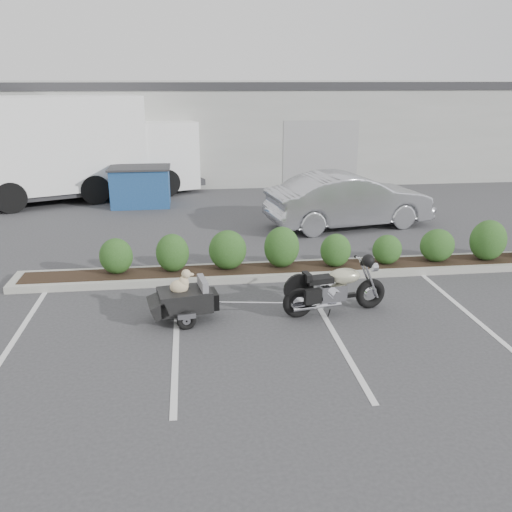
{
  "coord_description": "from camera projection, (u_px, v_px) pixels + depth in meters",
  "views": [
    {
      "loc": [
        -1.17,
        -9.02,
        4.21
      ],
      "look_at": [
        0.11,
        1.3,
        0.75
      ],
      "focal_mm": 38.0,
      "sensor_mm": 36.0,
      "label": 1
    }
  ],
  "objects": [
    {
      "name": "delivery_truck",
      "position": [
        89.0,
        150.0,
        19.35
      ],
      "size": [
        8.18,
        5.16,
        3.58
      ],
      "rotation": [
        0.0,
        0.0,
        0.38
      ],
      "color": "white",
      "rests_on": "ground"
    },
    {
      "name": "sedan",
      "position": [
        349.0,
        200.0,
        15.73
      ],
      "size": [
        5.01,
        2.49,
        1.58
      ],
      "primitive_type": "imported",
      "rotation": [
        0.0,
        0.0,
        1.75
      ],
      "color": "#ADAEB4",
      "rests_on": "ground"
    },
    {
      "name": "ground",
      "position": [
        259.0,
        317.0,
        9.96
      ],
      "size": [
        90.0,
        90.0,
        0.0
      ],
      "primitive_type": "plane",
      "color": "#38383A",
      "rests_on": "ground"
    },
    {
      "name": "pet_trailer",
      "position": [
        184.0,
        299.0,
        9.7
      ],
      "size": [
        1.66,
        0.94,
        0.98
      ],
      "rotation": [
        0.0,
        0.0,
        0.17
      ],
      "color": "black",
      "rests_on": "ground"
    },
    {
      "name": "motorcycle",
      "position": [
        336.0,
        289.0,
        9.99
      ],
      "size": [
        2.05,
        0.82,
        1.18
      ],
      "rotation": [
        0.0,
        0.0,
        0.17
      ],
      "color": "black",
      "rests_on": "ground"
    },
    {
      "name": "building",
      "position": [
        213.0,
        126.0,
        25.34
      ],
      "size": [
        26.0,
        10.0,
        4.0
      ],
      "primitive_type": "cube",
      "color": "#9EA099",
      "rests_on": "ground"
    },
    {
      "name": "dumpster",
      "position": [
        141.0,
        186.0,
        18.3
      ],
      "size": [
        2.03,
        1.4,
        1.33
      ],
      "rotation": [
        0.0,
        0.0,
        0.0
      ],
      "color": "navy",
      "rests_on": "ground"
    },
    {
      "name": "planter_kerb",
      "position": [
        291.0,
        270.0,
        12.13
      ],
      "size": [
        12.0,
        1.0,
        0.15
      ],
      "primitive_type": "cube",
      "color": "#9E9E93",
      "rests_on": "ground"
    }
  ]
}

